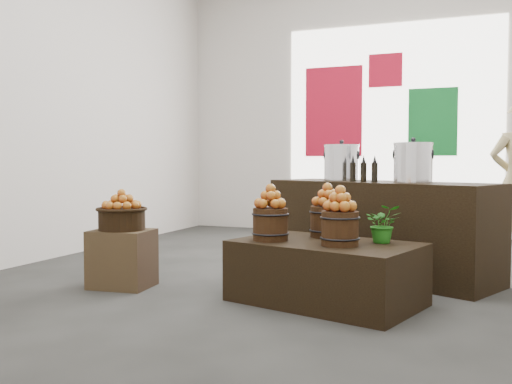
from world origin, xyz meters
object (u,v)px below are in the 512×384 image
at_px(crate, 122,259).
at_px(stock_pot_left, 341,164).
at_px(wicker_basket, 122,220).
at_px(display_table, 326,272).
at_px(counter, 379,229).
at_px(stock_pot_center, 413,164).

relative_size(crate, stock_pot_left, 1.47).
relative_size(wicker_basket, display_table, 0.29).
bearing_deg(crate, counter, 33.39).
bearing_deg(display_table, wicker_basket, -161.01).
xyz_separation_m(wicker_basket, counter, (2.03, 1.34, -0.14)).
bearing_deg(display_table, stock_pot_left, 114.16).
height_order(crate, wicker_basket, wicker_basket).
bearing_deg(stock_pot_center, counter, 155.93).
xyz_separation_m(display_table, counter, (0.21, 1.24, 0.22)).
relative_size(display_table, stock_pot_center, 4.02).
height_order(crate, stock_pot_center, stock_pot_center).
bearing_deg(stock_pot_left, counter, -24.07).
bearing_deg(wicker_basket, stock_pot_center, 26.85).
xyz_separation_m(display_table, stock_pot_left, (-0.21, 1.43, 0.85)).
bearing_deg(counter, wicker_basket, -122.54).
bearing_deg(stock_pot_left, crate, -136.57).
relative_size(stock_pot_left, stock_pot_center, 1.00).
distance_m(crate, stock_pot_center, 2.77).
height_order(counter, stock_pot_center, stock_pot_center).
xyz_separation_m(crate, stock_pot_center, (2.36, 1.19, 0.84)).
bearing_deg(stock_pot_left, display_table, -81.71).
height_order(stock_pot_left, stock_pot_center, same).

